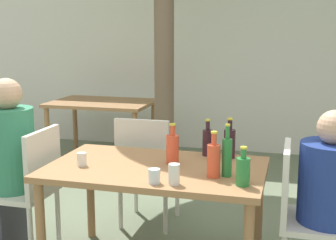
{
  "coord_description": "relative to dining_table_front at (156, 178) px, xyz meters",
  "views": [
    {
      "loc": [
        0.85,
        -2.81,
        1.6
      ],
      "look_at": [
        0.0,
        0.3,
        0.98
      ],
      "focal_mm": 50.0,
      "sensor_mm": 36.0,
      "label": 1
    }
  ],
  "objects": [
    {
      "name": "cafe_building_wall",
      "position": [
        0.0,
        3.37,
        0.75
      ],
      "size": [
        10.0,
        0.08,
        2.8
      ],
      "color": "silver",
      "rests_on": "ground_plane"
    },
    {
      "name": "soda_bottle_5",
      "position": [
        0.4,
        -0.13,
        0.19
      ],
      "size": [
        0.08,
        0.08,
        0.28
      ],
      "color": "#DB4C2D",
      "rests_on": "dining_table_front"
    },
    {
      "name": "green_bottle_3",
      "position": [
        0.47,
        -0.09,
        0.21
      ],
      "size": [
        0.06,
        0.06,
        0.32
      ],
      "color": "#287A38",
      "rests_on": "dining_table_front"
    },
    {
      "name": "drinking_glass_1",
      "position": [
        0.09,
        -0.33,
        0.13
      ],
      "size": [
        0.07,
        0.07,
        0.09
      ],
      "color": "silver",
      "rests_on": "dining_table_front"
    },
    {
      "name": "patio_chair_1",
      "position": [
        0.94,
        0.0,
        -0.12
      ],
      "size": [
        0.44,
        0.44,
        0.92
      ],
      "rotation": [
        0.0,
        0.0,
        1.57
      ],
      "color": "beige",
      "rests_on": "ground_plane"
    },
    {
      "name": "drinking_glass_2",
      "position": [
        -0.47,
        -0.12,
        0.13
      ],
      "size": [
        0.06,
        0.06,
        0.09
      ],
      "color": "silver",
      "rests_on": "dining_table_front"
    },
    {
      "name": "wine_bottle_2",
      "position": [
        0.27,
        0.35,
        0.18
      ],
      "size": [
        0.07,
        0.07,
        0.26
      ],
      "color": "#331923",
      "rests_on": "dining_table_front"
    },
    {
      "name": "wine_bottle_4",
      "position": [
        0.43,
        0.33,
        0.19
      ],
      "size": [
        0.08,
        0.08,
        0.28
      ],
      "color": "#331923",
      "rests_on": "dining_table_front"
    },
    {
      "name": "patio_chair_0",
      "position": [
        -0.94,
        0.0,
        -0.12
      ],
      "size": [
        0.44,
        0.44,
        0.92
      ],
      "rotation": [
        0.0,
        0.0,
        -1.57
      ],
      "color": "beige",
      "rests_on": "ground_plane"
    },
    {
      "name": "soda_bottle_0",
      "position": [
        0.09,
        0.08,
        0.19
      ],
      "size": [
        0.08,
        0.08,
        0.27
      ],
      "color": "#DB4C2D",
      "rests_on": "dining_table_front"
    },
    {
      "name": "drinking_glass_0",
      "position": [
        0.21,
        -0.32,
        0.14
      ],
      "size": [
        0.07,
        0.07,
        0.12
      ],
      "color": "silver",
      "rests_on": "dining_table_front"
    },
    {
      "name": "patio_chair_2",
      "position": [
        -0.28,
        0.66,
        -0.12
      ],
      "size": [
        0.44,
        0.44,
        0.92
      ],
      "rotation": [
        0.0,
        0.0,
        3.14
      ],
      "color": "beige",
      "rests_on": "ground_plane"
    },
    {
      "name": "dining_table_front",
      "position": [
        0.0,
        0.0,
        0.0
      ],
      "size": [
        1.41,
        0.86,
        0.73
      ],
      "color": "#996B42",
      "rests_on": "ground_plane"
    },
    {
      "name": "dining_table_back",
      "position": [
        -1.45,
        2.49,
        -0.01
      ],
      "size": [
        1.24,
        0.86,
        0.73
      ],
      "color": "#996B42",
      "rests_on": "ground_plane"
    },
    {
      "name": "green_bottle_1",
      "position": [
        0.59,
        -0.24,
        0.17
      ],
      "size": [
        0.08,
        0.08,
        0.23
      ],
      "color": "#287A38",
      "rests_on": "dining_table_front"
    },
    {
      "name": "person_seated_0",
      "position": [
        -1.17,
        -0.0,
        -0.07
      ],
      "size": [
        0.58,
        0.35,
        1.28
      ],
      "rotation": [
        0.0,
        0.0,
        -1.57
      ],
      "color": "#383842",
      "rests_on": "ground_plane"
    }
  ]
}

